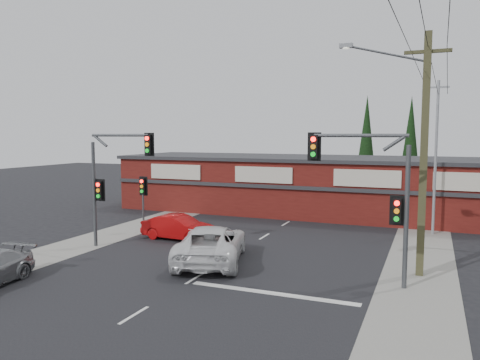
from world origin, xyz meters
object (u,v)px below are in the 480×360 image
at_px(red_sedan, 179,227).
at_px(utility_pole, 421,147).
at_px(white_suv, 211,244).
at_px(shop_building, 293,184).

distance_m(red_sedan, utility_pole, 13.58).
distance_m(white_suv, utility_pole, 10.07).
height_order(white_suv, red_sedan, white_suv).
xyz_separation_m(red_sedan, shop_building, (3.22, 11.96, 1.44)).
distance_m(white_suv, shop_building, 15.46).
xyz_separation_m(shop_building, utility_pole, (9.36, -14.00, 3.26)).
bearing_deg(red_sedan, white_suv, -129.49).
relative_size(shop_building, utility_pole, 2.73).
height_order(red_sedan, utility_pole, utility_pole).
relative_size(red_sedan, shop_building, 0.16).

